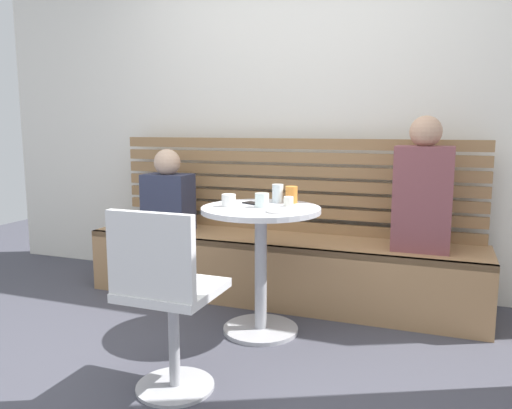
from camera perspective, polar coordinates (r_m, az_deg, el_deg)
name	(u,v)px	position (r m, az deg, el deg)	size (l,w,h in m)	color
ground	(200,379)	(2.55, -6.34, -19.06)	(8.00, 8.00, 0.00)	#42424C
back_wall	(298,91)	(3.80, 4.78, 12.69)	(5.20, 0.10, 2.90)	white
booth_bench	(278,269)	(3.51, 2.54, -7.26)	(2.70, 0.52, 0.44)	#A87C51
booth_backrest	(289,185)	(3.62, 3.78, 2.25)	(2.65, 0.04, 0.67)	#9A7249
cafe_table	(261,245)	(2.89, 0.54, -4.63)	(0.68, 0.68, 0.74)	#ADADB2
white_chair	(165,295)	(2.26, -10.22, -10.09)	(0.40, 0.40, 0.85)	#ADADB2
person_adult	(423,190)	(3.21, 18.36, 1.52)	(0.34, 0.22, 0.82)	brown
person_child_left	(168,195)	(3.71, -9.92, 1.06)	(0.34, 0.22, 0.59)	#333851
cup_tumbler_orange	(291,195)	(3.01, 4.03, 1.12)	(0.07, 0.07, 0.10)	orange
cup_glass_short	(262,200)	(2.85, 0.68, 0.50)	(0.08, 0.08, 0.08)	silver
cup_espresso_small	(289,201)	(2.89, 3.70, 0.36)	(0.06, 0.06, 0.06)	silver
cup_ceramic_white	(229,200)	(2.88, -3.11, 0.48)	(0.08, 0.08, 0.07)	white
cup_water_clear	(278,193)	(3.02, 2.47, 1.27)	(0.07, 0.07, 0.11)	white
plate_small	(281,211)	(2.69, 2.90, -0.73)	(0.17, 0.17, 0.01)	white
phone_on_table	(254,203)	(2.97, -0.25, 0.13)	(0.07, 0.14, 0.01)	black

